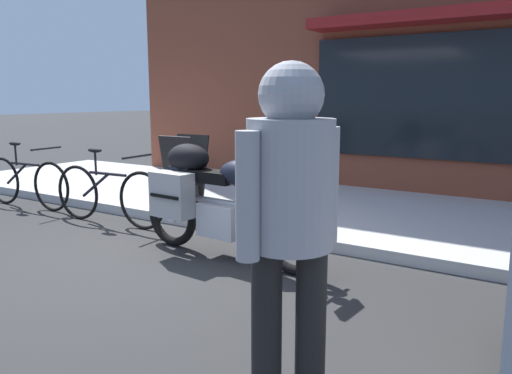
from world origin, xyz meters
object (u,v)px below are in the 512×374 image
at_px(touring_motorcycle, 215,196).
at_px(second_bicycle_by_cafe, 26,181).
at_px(sandwich_board_sign, 185,169).
at_px(pedestrian_walking, 290,208).
at_px(parked_bicycle, 108,194).

distance_m(touring_motorcycle, second_bicycle_by_cafe, 3.68).
bearing_deg(touring_motorcycle, sandwich_board_sign, 138.57).
height_order(pedestrian_walking, second_bicycle_by_cafe, pedestrian_walking).
bearing_deg(sandwich_board_sign, pedestrian_walking, -43.72).
xyz_separation_m(pedestrian_walking, second_bicycle_by_cafe, (-5.55, 2.31, -0.70)).
relative_size(pedestrian_walking, second_bicycle_by_cafe, 0.99).
bearing_deg(parked_bicycle, sandwich_board_sign, 72.61).
bearing_deg(second_bicycle_by_cafe, parked_bicycle, -0.99).
height_order(sandwich_board_sign, second_bicycle_by_cafe, sandwich_board_sign).
bearing_deg(second_bicycle_by_cafe, pedestrian_walking, -22.62).
height_order(touring_motorcycle, second_bicycle_by_cafe, touring_motorcycle).
bearing_deg(sandwich_board_sign, second_bicycle_by_cafe, -153.65).
bearing_deg(touring_motorcycle, pedestrian_walking, -45.51).
relative_size(touring_motorcycle, second_bicycle_by_cafe, 1.27).
height_order(parked_bicycle, second_bicycle_by_cafe, parked_bicycle).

